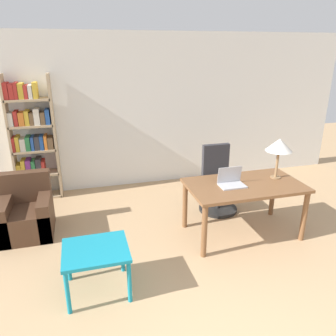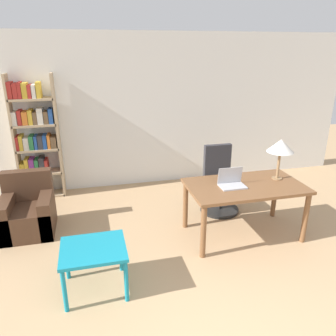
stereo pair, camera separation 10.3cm
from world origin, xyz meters
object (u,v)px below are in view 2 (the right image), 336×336
(armchair, at_px, (29,213))
(bookshelf, at_px, (35,140))
(office_chair, at_px, (219,184))
(desk, at_px, (245,191))
(laptop, at_px, (232,182))
(table_lamp, at_px, (281,146))
(side_table_blue, at_px, (94,254))

(armchair, bearing_deg, bookshelf, 88.37)
(office_chair, distance_m, bookshelf, 3.08)
(desk, relative_size, laptop, 4.60)
(laptop, height_order, bookshelf, bookshelf)
(table_lamp, relative_size, armchair, 0.68)
(table_lamp, xyz_separation_m, side_table_blue, (-2.51, -0.73, -0.76))
(desk, bearing_deg, bookshelf, 144.63)
(desk, distance_m, armchair, 2.97)
(desk, xyz_separation_m, laptop, (-0.20, 0.01, 0.15))
(laptop, height_order, side_table_blue, laptop)
(table_lamp, bearing_deg, bookshelf, 150.20)
(table_lamp, xyz_separation_m, office_chair, (-0.54, 0.70, -0.78))
(laptop, height_order, table_lamp, table_lamp)
(side_table_blue, distance_m, bookshelf, 2.81)
(office_chair, distance_m, side_table_blue, 2.43)
(bookshelf, bearing_deg, side_table_blue, -72.82)
(bookshelf, bearing_deg, table_lamp, -29.80)
(side_table_blue, bearing_deg, table_lamp, 16.28)
(side_table_blue, distance_m, armchair, 1.68)
(armchair, bearing_deg, table_lamp, -11.85)
(laptop, xyz_separation_m, side_table_blue, (-1.80, -0.65, -0.35))
(desk, relative_size, table_lamp, 2.74)
(table_lamp, height_order, armchair, table_lamp)
(laptop, bearing_deg, office_chair, 77.91)
(side_table_blue, relative_size, armchair, 0.81)
(office_chair, bearing_deg, armchair, 179.90)
(desk, distance_m, office_chair, 0.82)
(laptop, bearing_deg, table_lamp, 6.73)
(bookshelf, bearing_deg, office_chair, -23.42)
(desk, relative_size, armchair, 1.85)
(table_lamp, bearing_deg, desk, -170.12)
(table_lamp, relative_size, bookshelf, 0.27)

